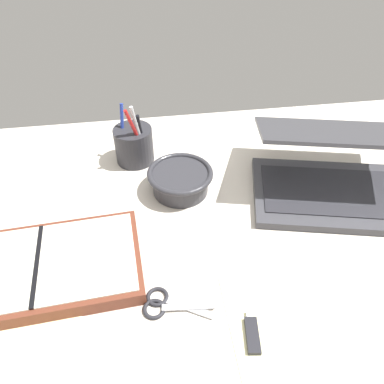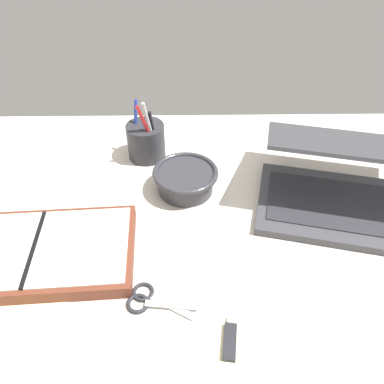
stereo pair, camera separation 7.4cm
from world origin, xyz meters
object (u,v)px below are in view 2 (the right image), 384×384
(laptop, at_px, (339,185))
(planner, at_px, (36,253))
(scissors, at_px, (147,299))
(pen_cup, at_px, (146,141))
(bowl, at_px, (185,179))

(laptop, height_order, planner, laptop)
(scissors, bearing_deg, laptop, 49.40)
(laptop, height_order, pen_cup, pen_cup)
(laptop, relative_size, scissors, 3.15)
(bowl, height_order, planner, bowl)
(pen_cup, xyz_separation_m, scissors, (0.03, -0.42, -0.04))
(pen_cup, distance_m, scissors, 0.42)
(laptop, relative_size, pen_cup, 2.32)
(laptop, distance_m, planner, 0.62)
(laptop, bearing_deg, bowl, -174.80)
(bowl, height_order, pen_cup, pen_cup)
(planner, bearing_deg, scissors, -27.44)
(laptop, height_order, scissors, laptop)
(bowl, distance_m, scissors, 0.30)
(laptop, xyz_separation_m, scissors, (-0.39, -0.24, -0.05))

